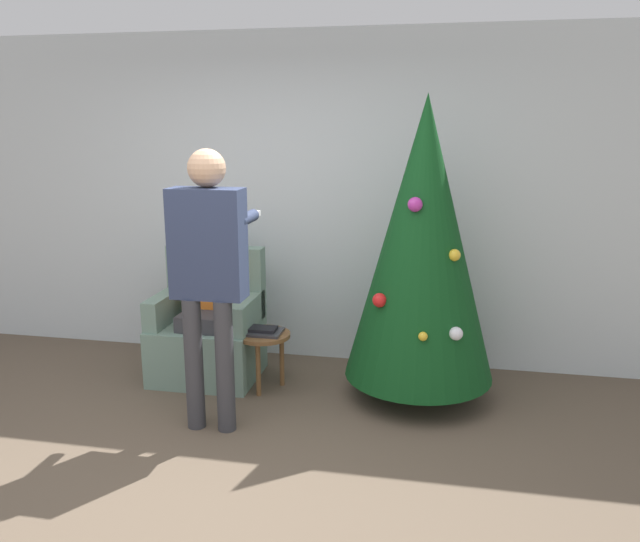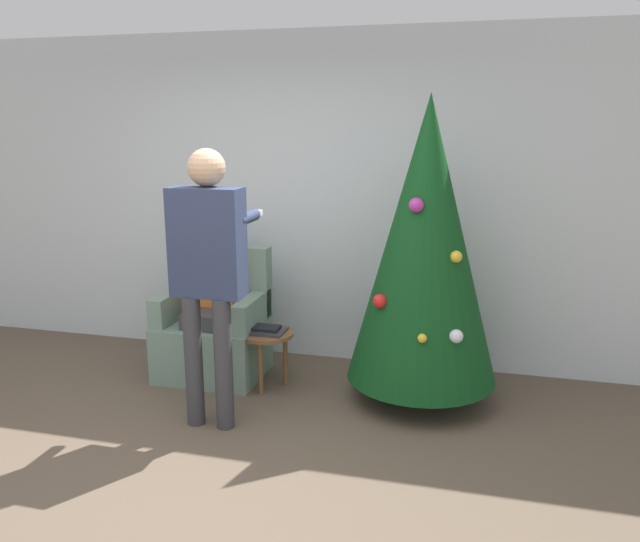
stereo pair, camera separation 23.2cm
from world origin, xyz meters
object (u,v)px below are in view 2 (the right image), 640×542
Objects in this scene: person_standing at (208,261)px; person_seated at (212,291)px; christmas_tree at (425,242)px; armchair at (215,331)px; side_stool at (267,340)px.

person_seated is at bearing 113.46° from person_standing.
armchair is (-1.65, 0.09, -0.82)m from christmas_tree.
armchair is 2.31× the size of side_stool.
person_seated is at bearing -90.00° from armchair.
person_standing is (0.33, -0.77, 0.42)m from person_seated.
christmas_tree is 1.73× the size of person_seated.
person_seated is 0.69× the size of person_standing.
christmas_tree is 4.95× the size of side_stool.
person_standing is at bearing -66.54° from person_seated.
christmas_tree is at bearing -2.05° from person_seated.
side_stool is (0.49, -0.13, -0.32)m from person_seated.
armchair is 0.34m from person_seated.
person_standing is (0.33, -0.80, 0.76)m from armchair.
person_standing reaches higher than armchair.
armchair reaches higher than side_stool.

